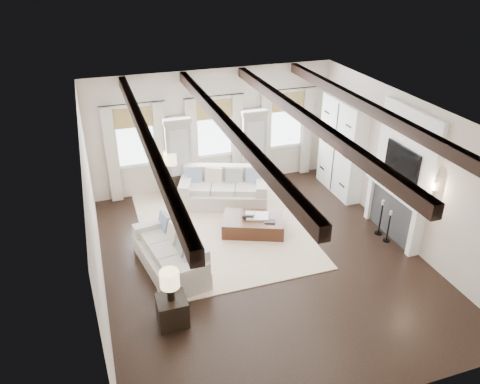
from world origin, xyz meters
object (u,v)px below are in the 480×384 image
object	(u,v)px
sofa_back	(224,190)
sofa_left	(173,254)
ottoman	(253,225)
side_table_back	(173,185)
side_table_front	(172,310)

from	to	relation	value
sofa_back	sofa_left	distance (m)	2.92
ottoman	side_table_back	size ratio (longest dim) A/B	2.27
sofa_left	side_table_front	world-z (taller)	sofa_left
sofa_left	side_table_back	distance (m)	3.21
side_table_back	sofa_back	bearing A→B (deg)	-35.66
side_table_front	side_table_back	bearing A→B (deg)	78.64
sofa_left	side_table_back	size ratio (longest dim) A/B	3.56
sofa_left	side_table_front	size ratio (longest dim) A/B	4.26
sofa_left	ottoman	distance (m)	2.19
side_table_front	ottoman	bearing A→B (deg)	44.74
sofa_back	side_table_front	xyz separation A→B (m)	(-2.09, -3.85, -0.12)
ottoman	side_table_front	bearing A→B (deg)	-113.17
side_table_back	ottoman	bearing A→B (deg)	-59.06
ottoman	sofa_back	bearing A→B (deg)	121.63
ottoman	sofa_left	bearing A→B (deg)	-136.54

